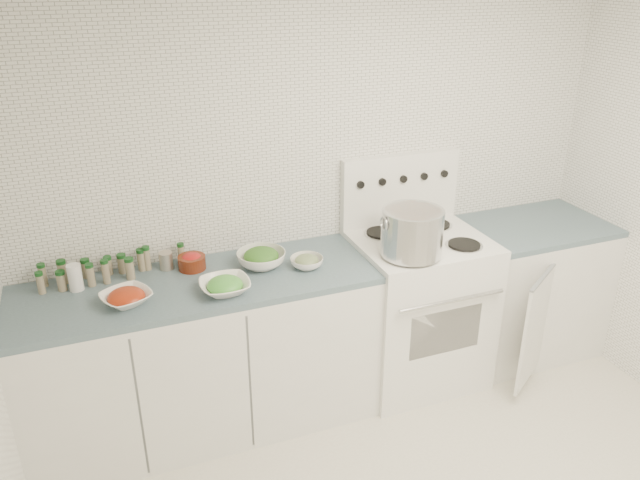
{
  "coord_description": "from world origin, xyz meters",
  "views": [
    {
      "loc": [
        -1.26,
        -1.67,
        2.41
      ],
      "look_at": [
        -0.17,
        1.14,
        1.05
      ],
      "focal_mm": 35.0,
      "sensor_mm": 36.0,
      "label": 1
    }
  ],
  "objects_px": {
    "stock_pot": "(412,230)",
    "bowl_tomato": "(126,297)",
    "bowl_snowpea": "(225,286)",
    "stove": "(416,304)"
  },
  "relations": [
    {
      "from": "stock_pot",
      "to": "bowl_tomato",
      "type": "height_order",
      "value": "stock_pot"
    },
    {
      "from": "stock_pot",
      "to": "bowl_snowpea",
      "type": "bearing_deg",
      "value": 178.5
    },
    {
      "from": "stove",
      "to": "bowl_tomato",
      "type": "distance_m",
      "value": 1.72
    },
    {
      "from": "stove",
      "to": "bowl_snowpea",
      "type": "height_order",
      "value": "stove"
    },
    {
      "from": "stove",
      "to": "bowl_tomato",
      "type": "relative_size",
      "value": 4.56
    },
    {
      "from": "bowl_tomato",
      "to": "bowl_snowpea",
      "type": "bearing_deg",
      "value": -7.44
    },
    {
      "from": "bowl_tomato",
      "to": "bowl_snowpea",
      "type": "xyz_separation_m",
      "value": [
        0.47,
        -0.06,
        0.0
      ]
    },
    {
      "from": "stock_pot",
      "to": "bowl_tomato",
      "type": "relative_size",
      "value": 1.19
    },
    {
      "from": "stock_pot",
      "to": "bowl_tomato",
      "type": "bearing_deg",
      "value": 176.63
    },
    {
      "from": "stock_pot",
      "to": "bowl_snowpea",
      "type": "relative_size",
      "value": 1.42
    }
  ]
}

